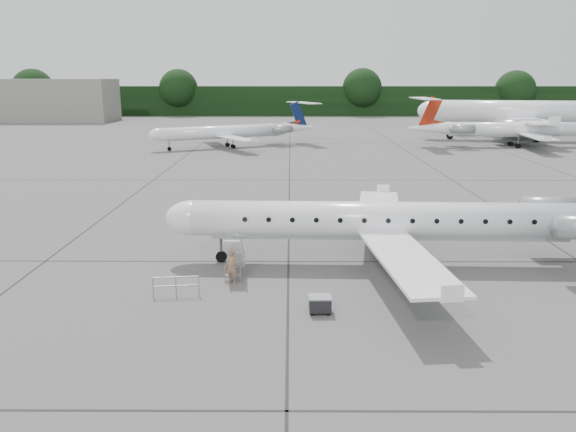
# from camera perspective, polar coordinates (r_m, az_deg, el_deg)

# --- Properties ---
(ground) EXTENTS (320.00, 320.00, 0.00)m
(ground) POSITION_cam_1_polar(r_m,az_deg,el_deg) (30.89, 12.93, -6.19)
(ground) COLOR slate
(ground) RESTS_ON ground
(treeline) EXTENTS (260.00, 4.00, 8.00)m
(treeline) POSITION_cam_1_polar(r_m,az_deg,el_deg) (158.55, 2.75, 11.60)
(treeline) COLOR black
(treeline) RESTS_ON ground
(terminal_building) EXTENTS (40.00, 14.00, 10.00)m
(terminal_building) POSITION_cam_1_polar(r_m,az_deg,el_deg) (152.15, -24.77, 10.64)
(terminal_building) COLOR slate
(terminal_building) RESTS_ON ground
(main_regional_jet) EXTENTS (28.98, 21.29, 7.27)m
(main_regional_jet) POSITION_cam_1_polar(r_m,az_deg,el_deg) (31.89, 10.25, 1.39)
(main_regional_jet) COLOR white
(main_regional_jet) RESTS_ON ground
(airstair) EXTENTS (0.92, 2.28, 2.28)m
(airstair) POSITION_cam_1_polar(r_m,az_deg,el_deg) (30.35, -5.42, -3.98)
(airstair) COLOR white
(airstair) RESTS_ON ground
(passenger) EXTENTS (0.81, 0.70, 1.86)m
(passenger) POSITION_cam_1_polar(r_m,az_deg,el_deg) (29.21, -5.73, -5.13)
(passenger) COLOR #8D674D
(passenger) RESTS_ON ground
(safety_railing) EXTENTS (2.19, 0.34, 1.00)m
(safety_railing) POSITION_cam_1_polar(r_m,az_deg,el_deg) (28.10, -11.31, -7.06)
(safety_railing) COLOR gray
(safety_railing) RESTS_ON ground
(baggage_cart) EXTENTS (1.01, 0.82, 0.86)m
(baggage_cart) POSITION_cam_1_polar(r_m,az_deg,el_deg) (25.81, 3.27, -8.91)
(baggage_cart) COLOR black
(baggage_cart) RESTS_ON ground
(bg_narrowbody) EXTENTS (40.56, 31.94, 13.25)m
(bg_narrowbody) POSITION_cam_1_polar(r_m,az_deg,el_deg) (103.45, 22.86, 10.76)
(bg_narrowbody) COLOR white
(bg_narrowbody) RESTS_ON ground
(bg_regional_left) EXTENTS (30.80, 27.61, 6.64)m
(bg_regional_left) POSITION_cam_1_polar(r_m,az_deg,el_deg) (86.05, -6.52, 9.10)
(bg_regional_left) COLOR white
(bg_regional_left) RESTS_ON ground
(bg_regional_right) EXTENTS (29.22, 21.39, 7.53)m
(bg_regional_right) POSITION_cam_1_polar(r_m,az_deg,el_deg) (93.53, 22.77, 8.78)
(bg_regional_right) COLOR white
(bg_regional_right) RESTS_ON ground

